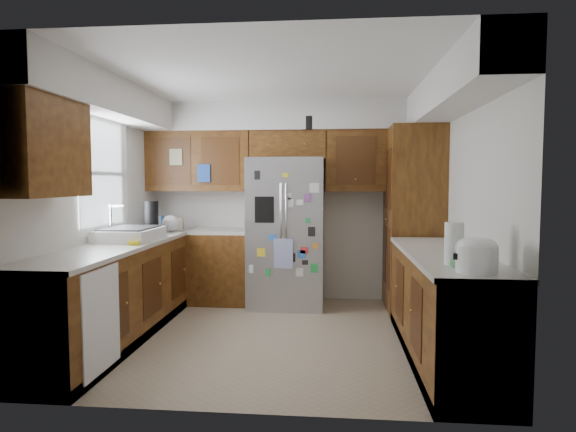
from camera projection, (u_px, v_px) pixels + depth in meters
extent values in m
plane|color=tan|center=(275.00, 336.00, 4.73)|extent=(3.60, 3.60, 0.00)
cube|color=silver|center=(290.00, 203.00, 6.23)|extent=(3.60, 0.04, 2.50)
cube|color=silver|center=(96.00, 208.00, 4.81)|extent=(0.04, 3.20, 2.50)
cube|color=silver|center=(466.00, 210.00, 4.48)|extent=(0.04, 3.20, 2.50)
cube|color=silver|center=(245.00, 223.00, 3.06)|extent=(3.60, 0.04, 2.50)
cube|color=white|center=(275.00, 77.00, 4.56)|extent=(3.60, 3.20, 0.02)
cube|color=silver|center=(288.00, 117.00, 5.97)|extent=(3.60, 0.38, 0.35)
cube|color=silver|center=(112.00, 99.00, 4.72)|extent=(0.38, 3.20, 0.35)
cube|color=silver|center=(448.00, 94.00, 4.42)|extent=(0.38, 3.20, 0.35)
cube|color=#3F1E0C|center=(200.00, 162.00, 6.13)|extent=(1.33, 0.34, 0.75)
cube|color=#3F1E0C|center=(380.00, 161.00, 5.92)|extent=(1.33, 0.34, 0.75)
cube|color=#3F1E0C|center=(42.00, 147.00, 3.62)|extent=(0.34, 0.85, 0.75)
cube|color=white|center=(101.00, 174.00, 4.88)|extent=(0.02, 0.90, 1.05)
cube|color=white|center=(105.00, 174.00, 4.88)|extent=(0.01, 1.02, 1.15)
cube|color=#1C49A5|center=(204.00, 173.00, 5.95)|extent=(0.16, 0.02, 0.22)
cube|color=beige|center=(176.00, 157.00, 5.96)|extent=(0.16, 0.02, 0.20)
cube|color=#3F1E0C|center=(114.00, 296.00, 4.54)|extent=(0.60, 2.60, 0.88)
cube|color=#3F1E0C|center=(222.00, 267.00, 6.07)|extent=(0.75, 0.60, 0.88)
cube|color=beige|center=(112.00, 248.00, 4.51)|extent=(0.63, 2.60, 0.04)
cube|color=beige|center=(222.00, 231.00, 6.04)|extent=(0.75, 0.60, 0.04)
cube|color=black|center=(115.00, 336.00, 4.57)|extent=(0.60, 2.60, 0.10)
cube|color=white|center=(102.00, 320.00, 3.67)|extent=(0.01, 0.58, 0.80)
cube|color=#3F1E0C|center=(443.00, 308.00, 4.09)|extent=(0.60, 2.25, 0.88)
cube|color=beige|center=(444.00, 255.00, 4.06)|extent=(0.63, 2.25, 0.04)
cube|color=black|center=(442.00, 353.00, 4.12)|extent=(0.60, 2.25, 0.10)
cube|color=#3F1E0C|center=(413.00, 219.00, 5.66)|extent=(0.60, 0.90, 2.15)
cube|color=#9C9CA1|center=(287.00, 233.00, 5.87)|extent=(0.90, 0.75, 1.80)
cylinder|color=silver|center=(281.00, 223.00, 5.47)|extent=(0.02, 0.02, 0.90)
cylinder|color=silver|center=(286.00, 223.00, 5.47)|extent=(0.02, 0.02, 0.90)
cube|color=black|center=(264.00, 210.00, 5.49)|extent=(0.22, 0.01, 0.30)
cube|color=white|center=(283.00, 254.00, 5.48)|extent=(0.22, 0.01, 0.34)
cube|color=blue|center=(285.00, 245.00, 5.49)|extent=(0.10, 0.00, 0.06)
cube|color=white|center=(300.00, 202.00, 5.44)|extent=(0.08, 0.00, 0.06)
cube|color=green|center=(268.00, 273.00, 5.53)|extent=(0.05, 0.00, 0.09)
cube|color=black|center=(257.00, 175.00, 5.47)|extent=(0.06, 0.00, 0.10)
cube|color=black|center=(305.00, 263.00, 5.49)|extent=(0.07, 0.00, 0.05)
cube|color=green|center=(314.00, 268.00, 5.48)|extent=(0.08, 0.00, 0.10)
cube|color=green|center=(308.00, 221.00, 5.45)|extent=(0.06, 0.00, 0.06)
cube|color=red|center=(304.00, 250.00, 5.48)|extent=(0.09, 0.00, 0.07)
cube|color=orange|center=(315.00, 246.00, 5.46)|extent=(0.07, 0.00, 0.07)
cube|color=white|center=(299.00, 272.00, 5.50)|extent=(0.08, 0.00, 0.10)
cube|color=blue|center=(272.00, 238.00, 5.50)|extent=(0.09, 0.00, 0.07)
cube|color=blue|center=(301.00, 254.00, 5.48)|extent=(0.10, 0.00, 0.09)
cube|color=white|center=(291.00, 203.00, 5.45)|extent=(0.07, 0.00, 0.11)
cube|color=yellow|center=(286.00, 175.00, 5.44)|extent=(0.07, 0.00, 0.05)
cube|color=black|center=(292.00, 258.00, 5.50)|extent=(0.07, 0.00, 0.10)
cube|color=white|center=(287.00, 196.00, 5.45)|extent=(0.09, 0.00, 0.08)
cube|color=yellow|center=(261.00, 252.00, 5.52)|extent=(0.10, 0.00, 0.09)
cube|color=black|center=(312.00, 232.00, 5.45)|extent=(0.08, 0.00, 0.11)
cube|color=white|center=(314.00, 188.00, 5.42)|extent=(0.11, 0.00, 0.11)
cube|color=white|center=(251.00, 269.00, 5.55)|extent=(0.05, 0.00, 0.09)
cube|color=#8C4C99|center=(307.00, 198.00, 5.43)|extent=(0.08, 0.00, 0.09)
cube|color=#3F1E0C|center=(288.00, 145.00, 6.01)|extent=(0.96, 0.34, 0.35)
sphere|color=#205B9F|center=(259.00, 120.00, 6.05)|extent=(0.29, 0.29, 0.29)
cylinder|color=black|center=(310.00, 124.00, 5.89)|extent=(0.28, 0.28, 0.16)
ellipsoid|color=#333338|center=(310.00, 117.00, 5.89)|extent=(0.26, 0.26, 0.11)
cube|color=white|center=(130.00, 235.00, 4.90)|extent=(0.52, 0.70, 0.12)
cube|color=black|center=(130.00, 228.00, 4.90)|extent=(0.44, 0.60, 0.02)
cylinder|color=silver|center=(111.00, 219.00, 4.91)|extent=(0.02, 0.02, 0.30)
cylinder|color=silver|center=(116.00, 206.00, 4.89)|extent=(0.16, 0.02, 0.02)
cube|color=yellow|center=(137.00, 242.00, 4.58)|extent=(0.10, 0.18, 0.04)
cube|color=black|center=(152.00, 230.00, 5.42)|extent=(0.18, 0.14, 0.10)
cylinder|color=black|center=(151.00, 214.00, 5.41)|extent=(0.16, 0.16, 0.28)
cylinder|color=#9C9CA1|center=(153.00, 225.00, 5.57)|extent=(0.14, 0.14, 0.20)
sphere|color=white|center=(170.00, 224.00, 5.74)|extent=(0.20, 0.20, 0.20)
cube|color=#3F72B2|center=(157.00, 223.00, 5.95)|extent=(0.14, 0.10, 0.18)
cube|color=#BFB28C|center=(179.00, 224.00, 6.05)|extent=(0.10, 0.08, 0.14)
cylinder|color=white|center=(140.00, 232.00, 5.21)|extent=(0.08, 0.08, 0.11)
cylinder|color=white|center=(477.00, 259.00, 3.15)|extent=(0.27, 0.27, 0.18)
ellipsoid|color=white|center=(477.00, 246.00, 3.15)|extent=(0.26, 0.26, 0.12)
cube|color=black|center=(457.00, 256.00, 3.16)|extent=(0.04, 0.06, 0.04)
cylinder|color=white|center=(454.00, 243.00, 3.46)|extent=(0.13, 0.13, 0.30)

